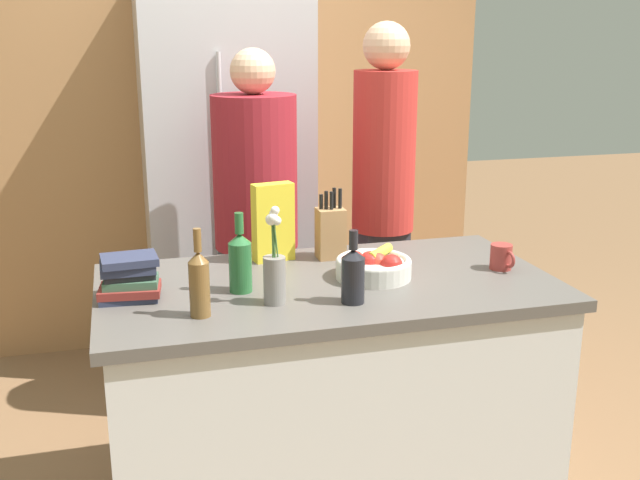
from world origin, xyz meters
name	(u,v)px	position (x,y,z in m)	size (l,w,h in m)	color
kitchen_island	(328,398)	(0.00, 0.00, 0.45)	(1.57, 0.83, 0.90)	silver
back_wall_wood	(239,112)	(0.00, 1.82, 1.30)	(2.77, 0.12, 2.60)	#AD7A4C
refrigerator	(226,178)	(-0.14, 1.46, 1.00)	(0.83, 0.62, 1.99)	#B7B7BC
fruit_bowl	(374,266)	(0.16, -0.01, 0.94)	(0.27, 0.27, 0.10)	silver
knife_block	(331,232)	(0.09, 0.27, 1.00)	(0.10, 0.09, 0.27)	#A87A4C
flower_vase	(274,267)	(-0.22, -0.17, 1.02)	(0.07, 0.07, 0.32)	gray
cereal_box	(273,222)	(-0.13, 0.29, 1.05)	(0.16, 0.09, 0.30)	yellow
coffee_mug	(502,257)	(0.65, -0.04, 0.94)	(0.08, 0.12, 0.09)	#99332D
book_stack	(129,278)	(-0.67, 0.00, 0.97)	(0.21, 0.16, 0.14)	#2D334C
bottle_oil	(353,274)	(0.02, -0.22, 0.99)	(0.08, 0.08, 0.24)	black
bottle_vinegar	(199,282)	(-0.46, -0.21, 1.01)	(0.06, 0.06, 0.28)	brown
bottle_wine	(240,261)	(-0.31, -0.02, 1.00)	(0.08, 0.08, 0.27)	#286633
person_at_sink	(256,218)	(-0.10, 0.82, 0.93)	(0.37, 0.37, 1.67)	#383842
person_in_blue	(383,193)	(0.48, 0.77, 1.03)	(0.28, 0.28, 1.78)	#383842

